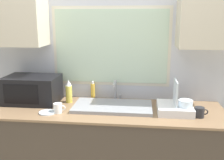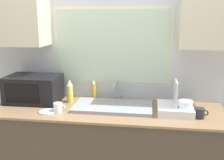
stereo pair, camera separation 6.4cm
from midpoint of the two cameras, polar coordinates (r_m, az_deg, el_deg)
name	(u,v)px [view 2 (the right image)]	position (r m, az deg, el deg)	size (l,w,h in m)	color
countertop	(107,154)	(2.61, -0.33, -15.91)	(2.14, 0.69, 0.93)	#42382D
wall_back	(112,54)	(2.62, 0.69, 5.73)	(6.00, 0.38, 2.60)	silver
sink_basin	(113,106)	(2.43, 0.96, -5.78)	(0.72, 0.39, 0.03)	gray
faucet	(116,89)	(2.58, 1.61, -1.99)	(0.08, 0.19, 0.21)	#99999E
microwave	(34,89)	(2.68, -16.02, -1.85)	(0.51, 0.35, 0.26)	black
dish_rack	(176,107)	(2.37, 14.52, -5.80)	(0.30, 0.32, 0.29)	white
spray_bottle	(70,91)	(2.60, -8.49, -2.44)	(0.06, 0.06, 0.23)	#D8CC4C
soap_bottle	(94,91)	(2.68, -3.30, -2.37)	(0.04, 0.04, 0.19)	gold
mug_near_sink	(58,108)	(2.36, -10.87, -5.91)	(0.11, 0.08, 0.09)	white
mug_by_rack	(200,113)	(2.31, 19.33, -6.82)	(0.11, 0.08, 0.09)	#262628
small_plate	(48,112)	(2.38, -13.11, -6.76)	(0.15, 0.15, 0.01)	silver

